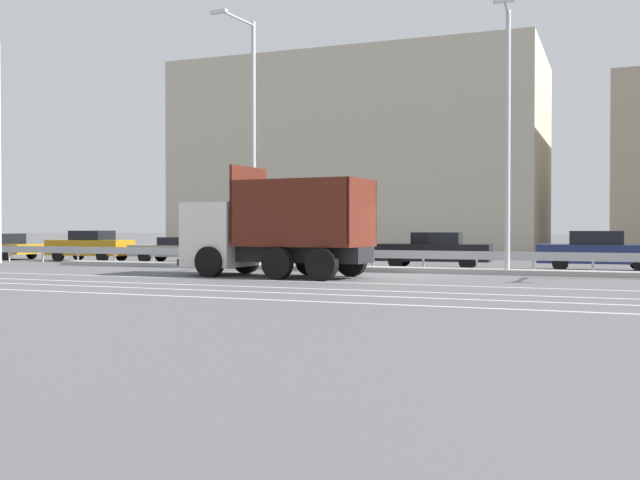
# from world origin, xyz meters

# --- Properties ---
(ground_plane) EXTENTS (320.00, 320.00, 0.00)m
(ground_plane) POSITION_xyz_m (0.00, 0.00, 0.00)
(ground_plane) COLOR #565659
(lane_strip_0) EXTENTS (58.57, 0.16, 0.01)m
(lane_strip_0) POSITION_xyz_m (-3.79, -3.92, 0.00)
(lane_strip_0) COLOR silver
(lane_strip_0) RESTS_ON ground_plane
(lane_strip_1) EXTENTS (58.57, 0.16, 0.01)m
(lane_strip_1) POSITION_xyz_m (-3.79, -6.34, 0.00)
(lane_strip_1) COLOR silver
(lane_strip_1) RESTS_ON ground_plane
(lane_strip_2) EXTENTS (58.57, 0.16, 0.01)m
(lane_strip_2) POSITION_xyz_m (-3.79, -7.86, 0.00)
(lane_strip_2) COLOR silver
(lane_strip_2) RESTS_ON ground_plane
(lane_strip_3) EXTENTS (58.57, 0.16, 0.01)m
(lane_strip_3) POSITION_xyz_m (-3.79, -9.63, 0.00)
(lane_strip_3) COLOR silver
(lane_strip_3) RESTS_ON ground_plane
(median_island) EXTENTS (32.21, 1.10, 0.18)m
(median_island) POSITION_xyz_m (0.00, 2.01, 0.09)
(median_island) COLOR gray
(median_island) RESTS_ON ground_plane
(median_guardrail) EXTENTS (58.57, 0.09, 0.78)m
(median_guardrail) POSITION_xyz_m (0.00, 3.20, 0.57)
(median_guardrail) COLOR #9EA0A5
(median_guardrail) RESTS_ON ground_plane
(dump_truck) EXTENTS (6.72, 3.08, 3.79)m
(dump_truck) POSITION_xyz_m (-4.63, -2.05, 1.34)
(dump_truck) COLOR silver
(dump_truck) RESTS_ON ground_plane
(median_road_sign) EXTENTS (0.77, 0.16, 2.61)m
(median_road_sign) POSITION_xyz_m (-9.10, 2.01, 1.39)
(median_road_sign) COLOR white
(median_road_sign) RESTS_ON ground_plane
(street_lamp_1) EXTENTS (0.72, 2.68, 10.02)m
(street_lamp_1) POSITION_xyz_m (-6.77, 1.78, 5.56)
(street_lamp_1) COLOR #ADADB2
(street_lamp_1) RESTS_ON ground_plane
(street_lamp_2) EXTENTS (0.71, 2.18, 9.42)m
(street_lamp_2) POSITION_xyz_m (3.37, 1.76, 5.19)
(street_lamp_2) COLOR #ADADB2
(street_lamp_2) RESTS_ON ground_plane
(parked_car_0) EXTENTS (4.50, 2.13, 1.36)m
(parked_car_0) POSITION_xyz_m (-23.32, 5.26, 0.69)
(parked_car_0) COLOR #B27A14
(parked_car_0) RESTS_ON ground_plane
(parked_car_1) EXTENTS (4.18, 2.03, 1.53)m
(parked_car_1) POSITION_xyz_m (-17.35, 5.09, 0.77)
(parked_car_1) COLOR #B27A14
(parked_car_1) RESTS_ON ground_plane
(parked_car_2) EXTENTS (4.93, 2.04, 1.22)m
(parked_car_2) POSITION_xyz_m (-12.38, 5.52, 0.65)
(parked_car_2) COLOR gray
(parked_car_2) RESTS_ON ground_plane
(parked_car_3) EXTENTS (4.33, 1.87, 1.41)m
(parked_car_3) POSITION_xyz_m (-6.40, 5.07, 0.73)
(parked_car_3) COLOR silver
(parked_car_3) RESTS_ON ground_plane
(parked_car_4) EXTENTS (4.73, 2.14, 1.48)m
(parked_car_4) POSITION_xyz_m (-0.01, 5.17, 0.75)
(parked_car_4) COLOR black
(parked_car_4) RESTS_ON ground_plane
(parked_car_5) EXTENTS (4.71, 2.13, 1.55)m
(parked_car_5) POSITION_xyz_m (6.36, 5.59, 0.78)
(parked_car_5) COLOR navy
(parked_car_5) RESTS_ON ground_plane
(background_building_0) EXTENTS (23.39, 12.14, 12.55)m
(background_building_0) POSITION_xyz_m (-8.81, 22.76, 6.27)
(background_building_0) COLOR #B7AD99
(background_building_0) RESTS_ON ground_plane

